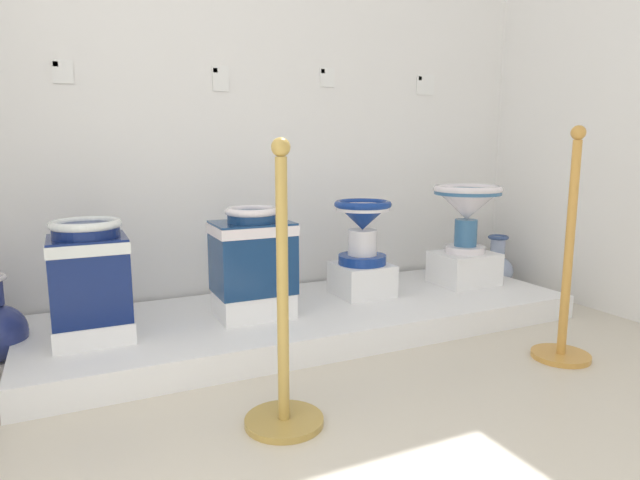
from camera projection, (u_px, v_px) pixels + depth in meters
wall_back at (275, 34)px, 3.09m from camera, size 3.57×0.06×3.22m
display_platform at (313, 317)px, 2.89m from camera, size 2.84×0.93×0.13m
plinth_block_broad_patterned at (93, 328)px, 2.38m from camera, size 0.33×0.32×0.09m
antique_toilet_broad_patterned at (89, 267)px, 2.33m from camera, size 0.33×0.31×0.44m
plinth_block_central_ornate at (254, 304)px, 2.70m from camera, size 0.36×0.28×0.12m
antique_toilet_central_ornate at (252, 249)px, 2.65m from camera, size 0.38×0.30×0.42m
plinth_block_leftmost at (362, 279)px, 3.09m from camera, size 0.30×0.30×0.18m
antique_toilet_leftmost at (363, 223)px, 3.03m from camera, size 0.32×0.32×0.36m
plinth_block_squat_floral at (464, 268)px, 3.33m from camera, size 0.36×0.30×0.20m
antique_toilet_squat_floral at (467, 205)px, 3.26m from camera, size 0.41×0.41×0.41m
info_placard_first at (62, 71)px, 2.63m from camera, size 0.10×0.01×0.11m
info_placard_second at (220, 78)px, 2.96m from camera, size 0.09×0.01×0.14m
info_placard_third at (327, 77)px, 3.23m from camera, size 0.09×0.01×0.11m
info_placard_fourth at (425, 85)px, 3.53m from camera, size 0.14×0.01×0.13m
decorative_vase_spare at (497, 268)px, 3.70m from camera, size 0.22×0.22×0.37m
stanchion_post_near_left at (283, 351)px, 1.86m from camera, size 0.28×0.28×1.00m
stanchion_post_near_right at (566, 293)px, 2.45m from camera, size 0.26×0.26×1.06m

